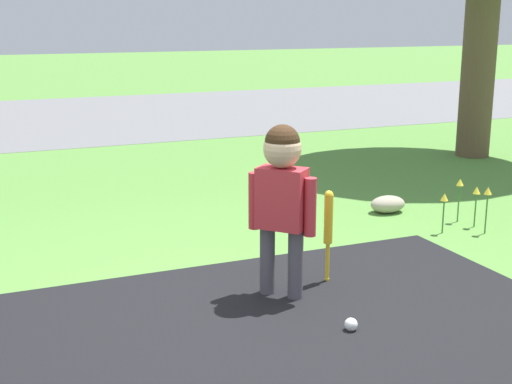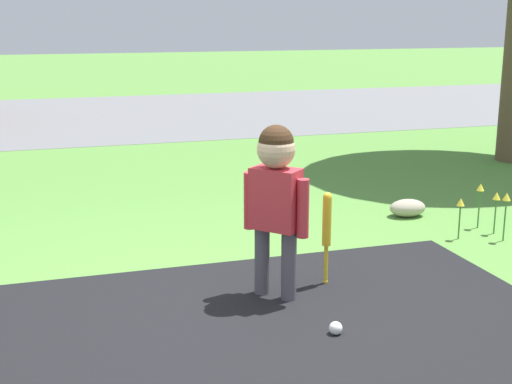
# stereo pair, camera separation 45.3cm
# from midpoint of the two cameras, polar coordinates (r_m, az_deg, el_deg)

# --- Properties ---
(ground_plane) EXTENTS (60.00, 60.00, 0.00)m
(ground_plane) POSITION_cam_midpoint_polar(r_m,az_deg,el_deg) (4.09, -5.64, -10.75)
(ground_plane) COLOR #518438
(street_strip) EXTENTS (40.00, 6.00, 0.01)m
(street_strip) POSITION_cam_midpoint_polar(r_m,az_deg,el_deg) (12.65, -18.02, 5.57)
(street_strip) COLOR slate
(street_strip) RESTS_ON ground
(child) EXTENTS (0.32, 0.34, 1.08)m
(child) POSITION_cam_midpoint_polar(r_m,az_deg,el_deg) (4.28, -0.93, 0.38)
(child) COLOR #4C4751
(child) RESTS_ON ground
(baseball_bat) EXTENTS (0.06, 0.06, 0.62)m
(baseball_bat) POSITION_cam_midpoint_polar(r_m,az_deg,el_deg) (4.60, 3.02, -2.53)
(baseball_bat) COLOR yellow
(baseball_bat) RESTS_ON ground
(sports_ball) EXTENTS (0.08, 0.08, 0.08)m
(sports_ball) POSITION_cam_midpoint_polar(r_m,az_deg,el_deg) (4.02, 4.38, -10.59)
(sports_ball) COLOR white
(sports_ball) RESTS_ON ground
(flower_bed) EXTENTS (0.41, 0.42, 0.39)m
(flower_bed) POSITION_cam_midpoint_polar(r_m,az_deg,el_deg) (5.96, 14.48, -0.14)
(flower_bed) COLOR #38702D
(flower_bed) RESTS_ON ground
(edging_rock) EXTENTS (0.33, 0.23, 0.15)m
(edging_rock) POSITION_cam_midpoint_polar(r_m,az_deg,el_deg) (6.38, 8.51, -1.00)
(edging_rock) COLOR #9E937F
(edging_rock) RESTS_ON ground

